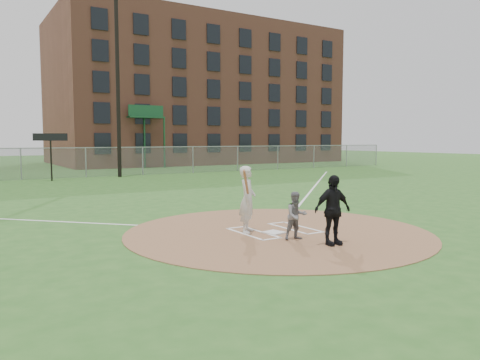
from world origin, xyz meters
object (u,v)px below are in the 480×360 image
batter_at_plate (247,199)px  catcher (296,216)px  home_plate (274,232)px  umpire (333,210)px

batter_at_plate → catcher: bearing=-68.7°
catcher → home_plate: bearing=99.8°
catcher → umpire: size_ratio=0.72×
catcher → batter_at_plate: size_ratio=0.67×
home_plate → umpire: bearing=-78.6°
home_plate → umpire: (0.38, -1.88, 0.83)m
umpire → batter_at_plate: bearing=118.2°
catcher → umpire: bearing=-57.5°
umpire → catcher: bearing=119.0°
home_plate → umpire: 2.09m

